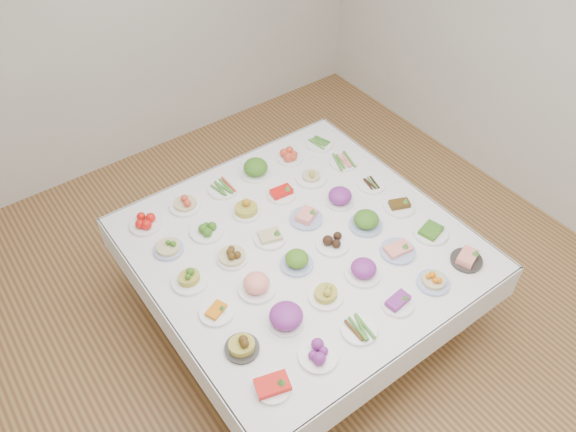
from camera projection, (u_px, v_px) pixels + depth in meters
room_envelope at (294, 114)px, 2.95m from camera, size 5.02×5.02×2.81m
display_table at (301, 249)px, 3.81m from camera, size 2.05×2.05×0.75m
dish_0 at (272, 384)px, 2.98m from camera, size 0.20×0.20×0.10m
dish_1 at (318, 353)px, 3.11m from camera, size 0.22×0.22×0.10m
dish_2 at (359, 329)px, 3.25m from camera, size 0.21×0.21×0.05m
dish_3 at (398, 302)px, 3.38m from camera, size 0.20×0.20×0.08m
dish_4 at (434, 279)px, 3.48m from camera, size 0.20×0.20×0.11m
dish_5 at (467, 258)px, 3.61m from camera, size 0.20×0.20×0.10m
dish_6 at (242, 345)px, 3.15m from camera, size 0.20×0.20×0.11m
dish_7 at (286, 316)px, 3.26m from camera, size 0.21×0.21×0.13m
dish_8 at (326, 293)px, 3.40m from camera, size 0.21×0.21×0.12m
dish_9 at (364, 268)px, 3.52m from camera, size 0.23×0.23×0.14m
dish_10 at (398, 248)px, 3.67m from camera, size 0.23×0.23×0.10m
dish_11 at (431, 229)px, 3.78m from camera, size 0.23×0.23×0.11m
dish_12 at (216, 311)px, 3.33m from camera, size 0.21×0.21×0.08m
dish_13 at (257, 284)px, 3.43m from camera, size 0.23×0.23×0.13m
dish_14 at (297, 259)px, 3.58m from camera, size 0.21×0.21×0.12m
dish_15 at (333, 241)px, 3.71m from camera, size 0.22×0.22×0.10m
dish_16 at (366, 219)px, 3.82m from camera, size 0.23×0.23×0.15m
dish_17 at (399, 205)px, 3.97m from camera, size 0.22×0.22×0.09m
dish_18 at (189, 277)px, 3.49m from camera, size 0.23×0.23×0.12m
dish_19 at (232, 254)px, 3.62m from camera, size 0.21×0.21×0.12m
dish_20 at (270, 235)px, 3.75m from camera, size 0.21×0.21×0.10m
dish_21 at (306, 216)px, 3.88m from camera, size 0.23×0.23×0.10m
dish_22 at (340, 197)px, 3.99m from camera, size 0.20×0.20×0.12m
dish_23 at (371, 184)px, 4.15m from camera, size 0.20×0.20×0.04m
dish_24 at (168, 246)px, 3.68m from camera, size 0.20×0.20×0.10m
dish_25 at (207, 229)px, 3.80m from camera, size 0.23×0.23×0.09m
dish_26 at (246, 207)px, 3.91m from camera, size 0.21×0.21×0.13m
dish_27 at (281, 192)px, 4.06m from camera, size 0.20×0.20×0.09m
dish_28 at (311, 175)px, 4.18m from camera, size 0.23×0.23×0.11m
dish_29 at (343, 161)px, 4.33m from camera, size 0.23×0.21×0.06m
dish_30 at (145, 222)px, 3.85m from camera, size 0.22×0.22×0.09m
dish_31 at (185, 201)px, 3.96m from camera, size 0.23×0.23×0.13m
dish_32 at (223, 188)px, 4.11m from camera, size 0.22×0.22×0.05m
dish_33 at (256, 168)px, 4.21m from camera, size 0.23×0.23×0.14m
dish_34 at (290, 156)px, 4.35m from camera, size 0.20×0.20×0.09m
dish_35 at (319, 143)px, 4.50m from camera, size 0.22×0.22×0.05m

